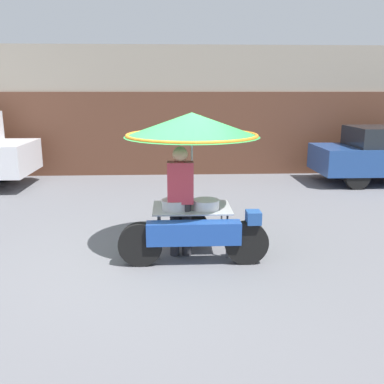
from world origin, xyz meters
The scene contains 4 objects.
ground_plane centered at (0.00, 0.00, 0.00)m, with size 36.00×36.00×0.00m, color slate.
shopfront_building centered at (0.00, 7.61, 1.83)m, with size 28.00×2.06×3.68m.
vendor_motorcycle_cart centered at (0.55, 0.37, 1.68)m, with size 2.15×2.01×2.13m.
vendor_person centered at (0.37, 0.23, 0.93)m, with size 0.38×0.22×1.66m.
Camera 1 is at (0.25, -5.88, 2.45)m, focal length 40.00 mm.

